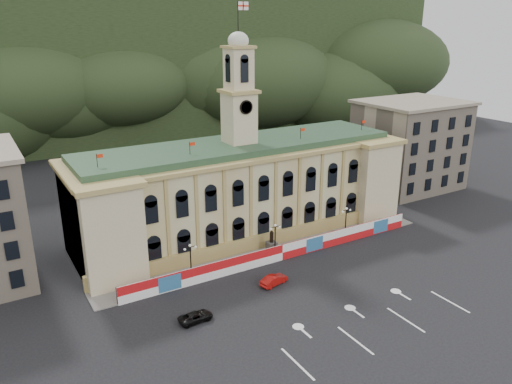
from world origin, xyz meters
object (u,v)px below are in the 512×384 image
statue (272,246)px  red_sedan (274,280)px  lamp_center (275,237)px  black_suv (196,317)px

statue → red_sedan: (-5.09, -8.62, -0.49)m
statue → red_sedan: size_ratio=0.84×
lamp_center → black_suv: lamp_center is taller
statue → black_suv: statue is taller
red_sedan → black_suv: bearing=88.5°
red_sedan → statue: bearing=-43.6°
lamp_center → red_sedan: 9.47m
statue → red_sedan: bearing=-120.6°
lamp_center → red_sedan: bearing=-123.7°
statue → black_suv: (-17.93, -11.25, -0.60)m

